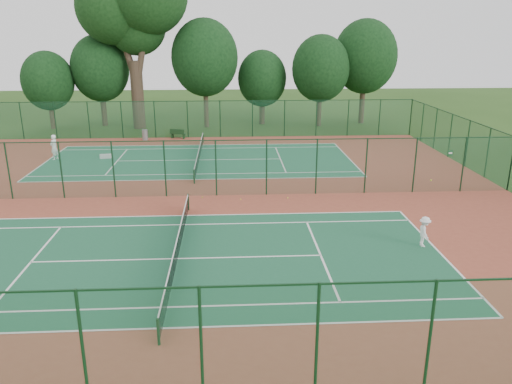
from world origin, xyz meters
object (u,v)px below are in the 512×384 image
bench (178,134)px  kit_bag (106,156)px  player_near (424,232)px  trash_bin (145,135)px  player_far (54,147)px  big_tree (133,6)px

bench → kit_bag: (-5.02, -7.53, -0.30)m
player_near → trash_bin: bearing=37.2°
player_near → trash_bin: 30.39m
player_near → trash_bin: (-16.86, 25.28, -0.26)m
player_near → player_far: player_far is taller
trash_bin → kit_bag: bearing=-106.1°
kit_bag → big_tree: (0.65, 13.42, 11.86)m
player_far → trash_bin: player_far is taller
big_tree → player_far: bearing=-108.4°
trash_bin → player_near: bearing=-56.3°
player_far → trash_bin: bearing=161.7°
player_near → trash_bin: player_near is taller
trash_bin → bench: trash_bin is taller
trash_bin → bench: (2.98, 0.47, -0.01)m
big_tree → trash_bin: bearing=-77.7°
kit_bag → bench: bearing=46.1°
trash_bin → player_far: bearing=-129.2°
big_tree → kit_bag: bearing=-92.8°
bench → big_tree: (-4.37, 5.89, 11.56)m
player_far → bench: size_ratio=1.28×
trash_bin → bench: size_ratio=0.62×
bench → trash_bin: bearing=-151.6°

